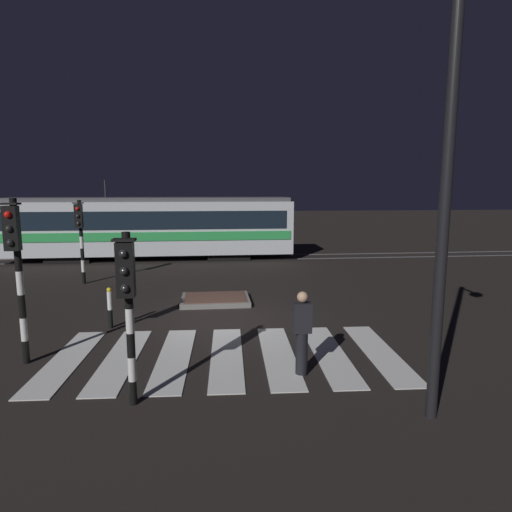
% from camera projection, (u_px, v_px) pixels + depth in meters
% --- Properties ---
extents(ground_plane, '(120.00, 120.00, 0.00)m').
position_uv_depth(ground_plane, '(223.00, 319.00, 12.37)').
color(ground_plane, black).
extents(rail_near, '(80.00, 0.12, 0.03)m').
position_uv_depth(rail_near, '(217.00, 260.00, 22.52)').
color(rail_near, '#59595E').
rests_on(rail_near, ground).
extents(rail_far, '(80.00, 0.12, 0.03)m').
position_uv_depth(rail_far, '(217.00, 256.00, 23.93)').
color(rail_far, '#59595E').
rests_on(rail_far, ground).
extents(crosswalk_zebra, '(7.80, 3.96, 0.02)m').
position_uv_depth(crosswalk_zebra, '(227.00, 356.00, 9.64)').
color(crosswalk_zebra, silver).
rests_on(crosswalk_zebra, ground).
extents(traffic_island, '(2.22, 1.69, 0.18)m').
position_uv_depth(traffic_island, '(215.00, 300.00, 14.24)').
color(traffic_island, slate).
rests_on(traffic_island, ground).
extents(traffic_light_corner_far_left, '(0.36, 0.42, 3.27)m').
position_uv_depth(traffic_light_corner_far_left, '(80.00, 229.00, 16.63)').
color(traffic_light_corner_far_left, black).
rests_on(traffic_light_corner_far_left, ground).
extents(traffic_light_corner_near_left, '(0.36, 0.42, 3.52)m').
position_uv_depth(traffic_light_corner_near_left, '(16.00, 257.00, 8.84)').
color(traffic_light_corner_near_left, black).
rests_on(traffic_light_corner_near_left, ground).
extents(traffic_light_kerb_mid_left, '(0.36, 0.42, 3.00)m').
position_uv_depth(traffic_light_kerb_mid_left, '(128.00, 294.00, 7.12)').
color(traffic_light_kerb_mid_left, black).
rests_on(traffic_light_kerb_mid_left, ground).
extents(street_lamp_near_kerb, '(0.44, 1.21, 6.61)m').
position_uv_depth(street_lamp_near_kerb, '(458.00, 151.00, 6.19)').
color(street_lamp_near_kerb, black).
rests_on(street_lamp_near_kerb, ground).
extents(tram, '(14.88, 2.58, 4.15)m').
position_uv_depth(tram, '(151.00, 226.00, 22.60)').
color(tram, silver).
rests_on(tram, ground).
extents(pedestrian_waiting_at_kerb, '(0.36, 0.24, 1.71)m').
position_uv_depth(pedestrian_waiting_at_kerb, '(302.00, 332.00, 8.59)').
color(pedestrian_waiting_at_kerb, black).
rests_on(pedestrian_waiting_at_kerb, ground).
extents(bollard_island_edge, '(0.12, 0.12, 1.11)m').
position_uv_depth(bollard_island_edge, '(110.00, 308.00, 11.54)').
color(bollard_island_edge, black).
rests_on(bollard_island_edge, ground).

